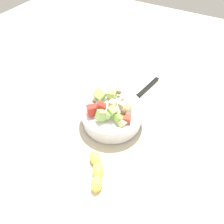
# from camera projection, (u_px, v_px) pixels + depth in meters

# --- Properties ---
(ground_plane) EXTENTS (2.40, 2.40, 0.00)m
(ground_plane) POSITION_uv_depth(u_px,v_px,m) (110.00, 119.00, 0.90)
(ground_plane) COLOR silver
(placemat) EXTENTS (0.45, 0.35, 0.01)m
(placemat) POSITION_uv_depth(u_px,v_px,m) (110.00, 118.00, 0.90)
(placemat) COLOR #BCB299
(placemat) RESTS_ON ground_plane
(salad_bowl) EXTENTS (0.25, 0.25, 0.12)m
(salad_bowl) POSITION_uv_depth(u_px,v_px,m) (112.00, 114.00, 0.86)
(salad_bowl) COLOR white
(salad_bowl) RESTS_ON placemat
(serving_spoon) EXTENTS (0.22, 0.06, 0.01)m
(serving_spoon) POSITION_uv_depth(u_px,v_px,m) (141.00, 93.00, 0.99)
(serving_spoon) COLOR black
(serving_spoon) RESTS_ON placemat
(banana_whole) EXTENTS (0.14, 0.11, 0.04)m
(banana_whole) POSITION_uv_depth(u_px,v_px,m) (96.00, 170.00, 0.72)
(banana_whole) COLOR yellow
(banana_whole) RESTS_ON ground_plane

